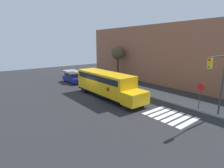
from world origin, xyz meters
TOP-DOWN VIEW (x-y plane):
  - ground_plane at (0.00, 0.00)m, footprint 60.00×60.00m
  - sidewalk_strip at (0.00, 6.50)m, footprint 44.00×3.00m
  - building_backdrop at (0.00, 13.00)m, footprint 32.00×4.00m
  - crosswalk_stripes at (9.50, 2.00)m, footprint 4.00×3.20m
  - school_bus at (1.32, 0.91)m, footprint 10.46×2.57m
  - parked_car at (-8.73, 1.42)m, footprint 4.73×1.76m
  - stop_sign at (10.41, 5.37)m, footprint 0.65×0.10m
  - traffic_light at (12.14, 4.49)m, footprint 0.28×3.28m
  - tree_near_sidewalk at (-6.68, 9.49)m, footprint 2.41×2.41m

SIDE VIEW (x-z plane):
  - ground_plane at x=0.00m, z-range 0.00..0.00m
  - crosswalk_stripes at x=9.50m, z-range 0.00..0.01m
  - sidewalk_strip at x=0.00m, z-range 0.00..0.15m
  - parked_car at x=-8.73m, z-range -0.02..1.59m
  - school_bus at x=1.32m, z-range 0.23..3.22m
  - stop_sign at x=10.41m, z-range 0.40..3.08m
  - traffic_light at x=12.14m, z-range 0.91..6.57m
  - tree_near_sidewalk at x=-6.68m, z-range 1.64..7.58m
  - building_backdrop at x=0.00m, z-range 0.00..9.26m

